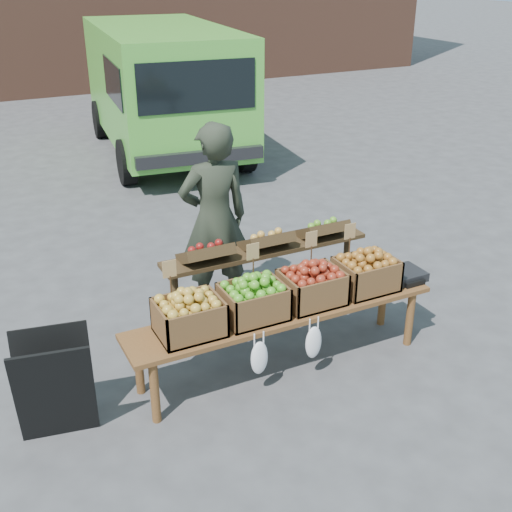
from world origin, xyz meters
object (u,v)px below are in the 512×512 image
display_bench (282,339)px  crate_green_apples (366,274)px  vendor (214,219)px  weighing_scale (404,275)px  back_table (266,275)px  chalkboard_sign (55,386)px  crate_golden_apples (189,318)px  crate_russet_pears (253,302)px  crate_red_apples (312,287)px  delivery_van (164,92)px

display_bench → crate_green_apples: bearing=0.0°
vendor → weighing_scale: 1.85m
crate_green_apples → back_table: bearing=130.2°
chalkboard_sign → crate_golden_apples: bearing=10.4°
weighing_scale → crate_russet_pears: bearing=180.0°
display_bench → crate_golden_apples: bearing=180.0°
crate_red_apples → delivery_van: bearing=81.0°
delivery_van → chalkboard_sign: (-3.23, -6.80, -0.67)m
back_table → weighing_scale: 1.26m
crate_russet_pears → weighing_scale: (1.52, 0.00, -0.10)m
chalkboard_sign → crate_golden_apples: crate_golden_apples is taller
delivery_van → chalkboard_sign: size_ratio=5.81×
vendor → display_bench: (0.08, -1.24, -0.66)m
crate_russet_pears → crate_green_apples: size_ratio=1.00×
crate_golden_apples → crate_green_apples: bearing=0.0°
crate_golden_apples → delivery_van: bearing=72.2°
crate_russet_pears → crate_green_apples: bearing=0.0°
crate_russet_pears → weighing_scale: size_ratio=1.47×
vendor → crate_golden_apples: (-0.75, -1.24, -0.24)m
crate_russet_pears → crate_green_apples: 1.10m
display_bench → weighing_scale: bearing=0.0°
back_table → crate_russet_pears: bearing=-124.3°
vendor → crate_russet_pears: 1.27m
crate_golden_apples → weighing_scale: crate_golden_apples is taller
delivery_van → back_table: (-1.14, -6.07, -0.57)m
vendor → display_bench: 1.40m
delivery_van → crate_golden_apples: bearing=-101.1°
delivery_van → back_table: size_ratio=2.31×
vendor → back_table: size_ratio=0.90×
delivery_van → crate_russet_pears: bearing=-96.8°
chalkboard_sign → display_bench: chalkboard_sign is taller
chalkboard_sign → crate_russet_pears: size_ratio=1.67×
crate_red_apples → vendor: bearing=105.9°
display_bench → crate_golden_apples: (-0.82, 0.00, 0.42)m
crate_red_apples → back_table: bearing=94.7°
crate_russet_pears → crate_red_apples: (0.55, 0.00, 0.00)m
back_table → crate_green_apples: 0.96m
back_table → vendor: bearing=119.6°
delivery_van → vendor: delivery_van is taller
weighing_scale → back_table: bearing=145.1°
crate_golden_apples → crate_green_apples: same height
crate_golden_apples → crate_russet_pears: 0.55m
weighing_scale → delivery_van: bearing=89.1°
display_bench → crate_golden_apples: 0.93m
delivery_van → crate_red_apples: bearing=-92.4°
crate_russet_pears → vendor: bearing=80.9°
delivery_van → crate_green_apples: size_ratio=9.72×
crate_red_apples → crate_green_apples: (0.55, 0.00, 0.00)m
weighing_scale → chalkboard_sign: bearing=-179.9°
weighing_scale → display_bench: bearing=180.0°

